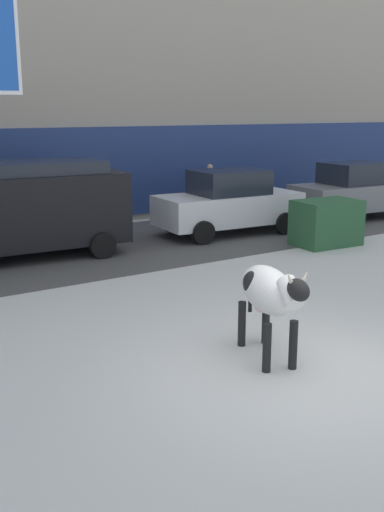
# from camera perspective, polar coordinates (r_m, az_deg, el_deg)

# --- Properties ---
(ground_plane) EXTENTS (120.00, 120.00, 0.00)m
(ground_plane) POSITION_cam_1_polar(r_m,az_deg,el_deg) (8.54, 10.21, -10.74)
(ground_plane) COLOR silver
(road_strip) EXTENTS (60.00, 5.60, 0.01)m
(road_strip) POSITION_cam_1_polar(r_m,az_deg,el_deg) (15.43, -11.82, 0.32)
(road_strip) COLOR #514F4C
(road_strip) RESTS_ON ground
(cow_holstein) EXTENTS (1.00, 1.93, 1.54)m
(cow_holstein) POSITION_cam_1_polar(r_m,az_deg,el_deg) (8.55, 7.26, -3.43)
(cow_holstein) COLOR silver
(cow_holstein) RESTS_ON ground
(car_black_van) EXTENTS (4.73, 2.38, 2.32)m
(car_black_van) POSITION_cam_1_polar(r_m,az_deg,el_deg) (14.94, -15.22, 4.53)
(car_black_van) COLOR black
(car_black_van) RESTS_ON ground
(car_white_sedan) EXTENTS (4.32, 2.22, 1.84)m
(car_white_sedan) POSITION_cam_1_polar(r_m,az_deg,el_deg) (17.34, 3.50, 5.08)
(car_white_sedan) COLOR white
(car_white_sedan) RESTS_ON ground
(car_grey_sedan) EXTENTS (4.32, 2.22, 1.84)m
(car_grey_sedan) POSITION_cam_1_polar(r_m,az_deg,el_deg) (20.48, 15.12, 5.96)
(car_grey_sedan) COLOR slate
(car_grey_sedan) RESTS_ON ground
(pedestrian_near_billboard) EXTENTS (0.36, 0.24, 1.73)m
(pedestrian_near_billboard) POSITION_cam_1_polar(r_m,az_deg,el_deg) (20.52, 1.69, 6.37)
(pedestrian_near_billboard) COLOR #282833
(pedestrian_near_billboard) RESTS_ON ground
(dumpster) EXTENTS (1.77, 1.21, 1.20)m
(dumpster) POSITION_cam_1_polar(r_m,az_deg,el_deg) (16.26, 12.65, 3.10)
(dumpster) COLOR #285633
(dumpster) RESTS_ON ground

